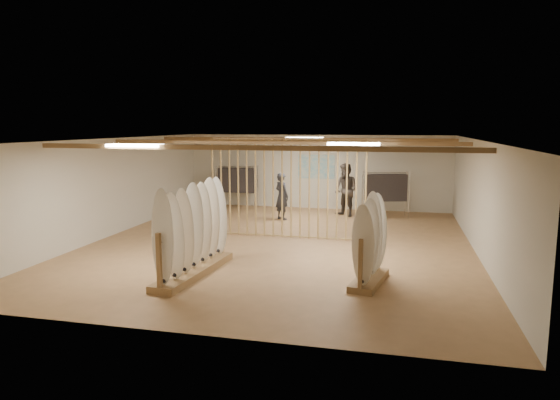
% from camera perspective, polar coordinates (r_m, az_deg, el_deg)
% --- Properties ---
extents(floor, '(12.00, 12.00, 0.00)m').
position_cam_1_polar(floor, '(13.48, 0.00, -5.05)').
color(floor, tan).
rests_on(floor, ground).
extents(ceiling, '(12.00, 12.00, 0.00)m').
position_cam_1_polar(ceiling, '(13.11, 0.00, 6.93)').
color(ceiling, gray).
rests_on(ceiling, ground).
extents(wall_back, '(12.00, 0.00, 12.00)m').
position_cam_1_polar(wall_back, '(19.07, 4.17, 3.23)').
color(wall_back, beige).
rests_on(wall_back, ground).
extents(wall_front, '(12.00, 0.00, 12.00)m').
position_cam_1_polar(wall_front, '(7.61, -10.54, -5.11)').
color(wall_front, beige).
rests_on(wall_front, ground).
extents(wall_left, '(0.00, 12.00, 12.00)m').
position_cam_1_polar(wall_left, '(15.17, -18.71, 1.40)').
color(wall_left, beige).
rests_on(wall_left, ground).
extents(wall_right, '(0.00, 12.00, 12.00)m').
position_cam_1_polar(wall_right, '(13.02, 21.94, 0.11)').
color(wall_right, beige).
rests_on(wall_right, ground).
extents(ceiling_slats, '(9.50, 6.12, 0.10)m').
position_cam_1_polar(ceiling_slats, '(13.11, 0.00, 6.58)').
color(ceiling_slats, olive).
rests_on(ceiling_slats, ground).
extents(light_panels, '(1.20, 0.35, 0.06)m').
position_cam_1_polar(light_panels, '(13.11, 0.00, 6.67)').
color(light_panels, white).
rests_on(light_panels, ground).
extents(bamboo_partition, '(4.45, 0.05, 2.78)m').
position_cam_1_polar(bamboo_partition, '(14.00, 0.76, 1.29)').
color(bamboo_partition, tan).
rests_on(bamboo_partition, ground).
extents(poster, '(1.40, 0.03, 0.90)m').
position_cam_1_polar(poster, '(19.04, 4.17, 3.82)').
color(poster, '#3599BB').
rests_on(poster, ground).
extents(rack_left, '(0.78, 2.88, 1.99)m').
position_cam_1_polar(rack_left, '(10.80, -9.84, -4.90)').
color(rack_left, olive).
rests_on(rack_left, floor).
extents(rack_right, '(0.76, 1.60, 1.79)m').
position_cam_1_polar(rack_right, '(10.22, 10.21, -6.15)').
color(rack_right, olive).
rests_on(rack_right, floor).
extents(clothing_rack_a, '(1.54, 0.40, 1.65)m').
position_cam_1_polar(clothing_rack_a, '(19.23, -4.93, 2.28)').
color(clothing_rack_a, silver).
rests_on(clothing_rack_a, floor).
extents(clothing_rack_b, '(1.46, 0.73, 1.62)m').
position_cam_1_polar(clothing_rack_b, '(17.45, 11.99, 1.41)').
color(clothing_rack_b, silver).
rests_on(clothing_rack_b, floor).
extents(shopper_a, '(0.79, 0.75, 1.81)m').
position_cam_1_polar(shopper_a, '(16.80, 0.20, 0.81)').
color(shopper_a, '#2A2C33').
rests_on(shopper_a, floor).
extents(shopper_b, '(1.29, 1.25, 2.10)m').
position_cam_1_polar(shopper_b, '(17.47, 7.53, 1.53)').
color(shopper_b, '#3C342E').
rests_on(shopper_b, floor).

